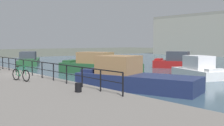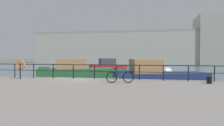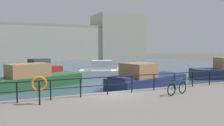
# 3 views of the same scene
# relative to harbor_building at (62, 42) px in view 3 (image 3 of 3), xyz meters

# --- Properties ---
(ground_plane) EXTENTS (240.00, 240.00, 0.00)m
(ground_plane) POSITION_rel_harbor_building_xyz_m (-7.29, -55.88, -5.61)
(ground_plane) COLOR #4C5147
(water_basin) EXTENTS (80.00, 60.00, 0.01)m
(water_basin) POSITION_rel_harbor_building_xyz_m (-7.29, -25.68, -5.60)
(water_basin) COLOR #385160
(water_basin) RESTS_ON ground_plane
(harbor_building) EXTENTS (68.46, 12.42, 14.89)m
(harbor_building) POSITION_rel_harbor_building_xyz_m (0.00, 0.00, 0.00)
(harbor_building) COLOR #B2AD9E
(harbor_building) RESTS_ON ground_plane
(moored_blue_motorboat) EXTENTS (9.38, 5.95, 2.27)m
(moored_blue_motorboat) POSITION_rel_harbor_building_xyz_m (-11.27, -47.04, -4.77)
(moored_blue_motorboat) COLOR #23512D
(moored_blue_motorboat) RESTS_ON water_basin
(moored_white_yacht) EXTENTS (6.73, 4.96, 2.14)m
(moored_white_yacht) POSITION_rel_harbor_building_xyz_m (-9.67, -35.45, -4.81)
(moored_white_yacht) COLOR maroon
(moored_white_yacht) RESTS_ON water_basin
(moored_small_launch) EXTENTS (6.19, 4.32, 2.06)m
(moored_small_launch) POSITION_rel_harbor_building_xyz_m (-2.43, -41.80, -4.83)
(moored_small_launch) COLOR white
(moored_small_launch) RESTS_ON water_basin
(moored_green_narrowboat) EXTENTS (9.20, 5.54, 2.34)m
(moored_green_narrowboat) POSITION_rel_harbor_building_xyz_m (-1.58, -51.19, -4.78)
(moored_green_narrowboat) COLOR navy
(moored_green_narrowboat) RESTS_ON water_basin
(quay_railing) EXTENTS (22.82, 0.07, 1.08)m
(quay_railing) POSITION_rel_harbor_building_xyz_m (-7.66, -56.63, -3.91)
(quay_railing) COLOR black
(quay_railing) RESTS_ON quay_promenade
(parked_bicycle) EXTENTS (1.74, 0.46, 0.98)m
(parked_bicycle) POSITION_rel_harbor_building_xyz_m (-3.90, -58.25, -4.26)
(parked_bicycle) COLOR black
(parked_bicycle) RESTS_ON quay_promenade
(life_ring_stand) EXTENTS (0.75, 0.16, 1.40)m
(life_ring_stand) POSITION_rel_harbor_building_xyz_m (-11.53, -57.34, -3.68)
(life_ring_stand) COLOR black
(life_ring_stand) RESTS_ON quay_promenade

